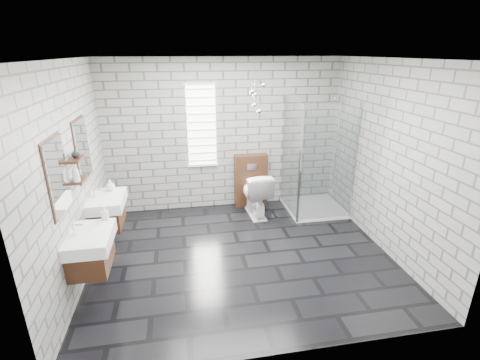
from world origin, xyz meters
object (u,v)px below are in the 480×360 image
object	(u,v)px
shower_enclosure	(313,187)
vanity_left	(87,241)
vanity_right	(104,203)
toilet	(255,193)
cistern_panel	(251,180)

from	to	relation	value
shower_enclosure	vanity_left	bearing A→B (deg)	-152.94
vanity_right	toilet	world-z (taller)	vanity_right
vanity_left	toilet	size ratio (longest dim) A/B	1.93
shower_enclosure	toilet	distance (m)	1.03
vanity_right	shower_enclosure	distance (m)	3.48
vanity_right	cistern_panel	distance (m)	2.68
vanity_left	toilet	distance (m)	3.03
vanity_left	cistern_panel	distance (m)	3.29
cistern_panel	toilet	distance (m)	0.43
vanity_left	vanity_right	xyz separation A→B (m)	(0.00, 1.07, 0.00)
shower_enclosure	toilet	size ratio (longest dim) A/B	2.50
vanity_left	vanity_right	bearing A→B (deg)	90.00
vanity_left	shower_enclosure	world-z (taller)	shower_enclosure
cistern_panel	shower_enclosure	xyz separation A→B (m)	(1.02, -0.52, 0.00)
vanity_right	toilet	bearing A→B (deg)	17.95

